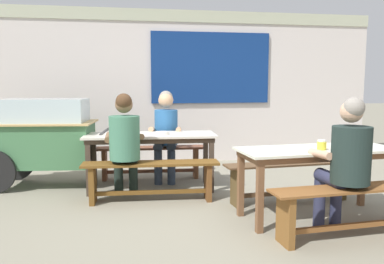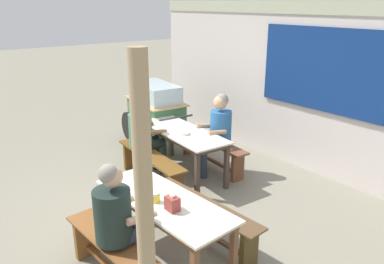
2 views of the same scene
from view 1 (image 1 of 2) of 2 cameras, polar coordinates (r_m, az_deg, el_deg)
ground_plane at (r=4.48m, az=4.19°, el=-10.87°), size 40.00×40.00×0.00m
backdrop_wall at (r=6.89m, az=-1.04°, el=7.01°), size 6.79×0.23×2.60m
dining_table_far at (r=5.13m, az=-6.02°, el=-1.16°), size 1.71×0.74×0.72m
dining_table_near at (r=4.20m, az=17.64°, el=-3.35°), size 1.65×0.72×0.72m
bench_far_back at (r=5.74m, az=-6.00°, el=-3.65°), size 1.56×0.35×0.47m
bench_far_front at (r=4.64m, az=-5.93°, el=-6.21°), size 1.60×0.39×0.47m
bench_near_back at (r=4.74m, az=13.93°, el=-6.31°), size 1.57×0.38×0.47m
bench_near_front at (r=3.83m, az=21.89°, el=-9.89°), size 1.51×0.40×0.47m
food_cart at (r=5.61m, az=-20.64°, el=-0.45°), size 1.69×0.89×1.17m
person_left_back_turned at (r=4.64m, az=-9.70°, el=-1.14°), size 0.46×0.56×1.27m
person_near_front at (r=3.77m, az=21.40°, el=-3.49°), size 0.47×0.54×1.26m
person_center_facing at (r=5.61m, az=-3.80°, el=0.44°), size 0.49×0.58×1.27m
tissue_box at (r=4.24m, az=20.73°, el=-1.31°), size 0.13×0.10×0.16m
condiment_jar at (r=4.10m, az=18.23°, el=-1.80°), size 0.09×0.09×0.10m
soup_bowl at (r=5.06m, az=-4.19°, el=-0.14°), size 0.15×0.15×0.04m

